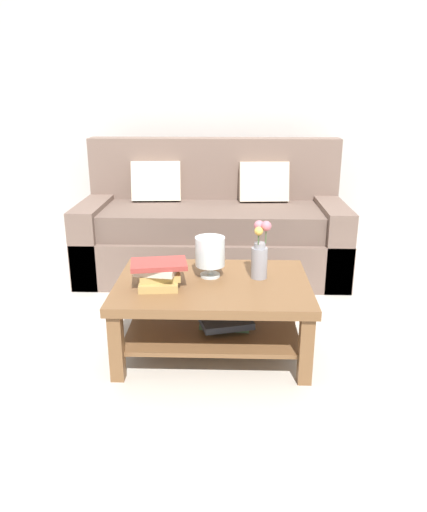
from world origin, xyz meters
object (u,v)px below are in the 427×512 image
(coffee_table, at_px, (213,301))
(book_stack_main, at_px, (159,273))
(couch, at_px, (212,228))
(glass_hurricane_vase, at_px, (210,253))
(flower_pitcher, at_px, (260,254))

(coffee_table, height_order, book_stack_main, book_stack_main)
(couch, xyz_separation_m, glass_hurricane_vase, (0.03, -1.26, 0.20))
(coffee_table, bearing_deg, couch, 92.13)
(coffee_table, height_order, glass_hurricane_vase, glass_hurricane_vase)
(coffee_table, distance_m, flower_pitcher, 0.37)
(coffee_table, bearing_deg, book_stack_main, -165.88)
(couch, height_order, book_stack_main, couch)
(coffee_table, relative_size, book_stack_main, 3.31)
(couch, distance_m, glass_hurricane_vase, 1.28)
(glass_hurricane_vase, bearing_deg, coffee_table, -74.86)
(book_stack_main, xyz_separation_m, flower_pitcher, (0.55, 0.14, 0.07))
(coffee_table, xyz_separation_m, glass_hurricane_vase, (-0.02, 0.08, 0.26))
(coffee_table, relative_size, flower_pitcher, 3.22)
(glass_hurricane_vase, bearing_deg, book_stack_main, -150.02)
(flower_pitcher, bearing_deg, coffee_table, -164.49)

